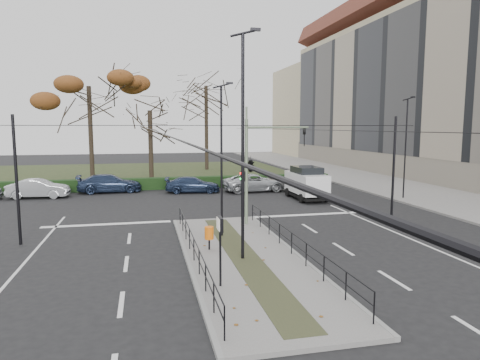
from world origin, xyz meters
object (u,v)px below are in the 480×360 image
at_px(rust_tree, 89,86).
at_px(bare_tree_center, 206,92).
at_px(info_panel, 220,232).
at_px(parked_car_third, 110,183).
at_px(litter_bin, 209,233).
at_px(parked_car_second, 38,189).
at_px(parked_car_fourth, 255,183).
at_px(streetlamp_median_near, 243,145).
at_px(streetlamp_sidewalk, 406,147).
at_px(traffic_light, 252,163).
at_px(parked_car_fifth, 193,185).
at_px(bare_tree_near, 150,116).
at_px(streetlamp_median_far, 222,159).
at_px(white_van, 306,182).

height_order(rust_tree, bare_tree_center, bare_tree_center).
height_order(info_panel, parked_car_third, info_panel).
distance_m(litter_bin, bare_tree_center, 36.45).
height_order(parked_car_second, rust_tree, rust_tree).
height_order(litter_bin, parked_car_fourth, parked_car_fourth).
bearing_deg(parked_car_fourth, parked_car_third, 74.91).
bearing_deg(rust_tree, parked_car_second, -106.07).
height_order(streetlamp_median_near, streetlamp_sidewalk, streetlamp_median_near).
xyz_separation_m(traffic_light, parked_car_fourth, (3.35, 12.22, -2.72)).
relative_size(bare_tree_center, parked_car_fifth, 3.04).
bearing_deg(parked_car_fifth, bare_tree_center, -5.30).
bearing_deg(parked_car_second, streetlamp_median_near, -143.92).
bearing_deg(info_panel, rust_tree, 103.46).
height_order(traffic_light, parked_car_fifth, traffic_light).
xyz_separation_m(info_panel, bare_tree_near, (-1.71, 29.25, 4.49)).
distance_m(info_panel, rust_tree, 32.98).
distance_m(streetlamp_median_far, bare_tree_near, 23.07).
relative_size(info_panel, rust_tree, 0.19).
bearing_deg(white_van, parked_car_fifth, 147.29).
relative_size(streetlamp_sidewalk, parked_car_fifth, 1.66).
distance_m(parked_car_fourth, white_van, 5.40).
xyz_separation_m(litter_bin, info_panel, (-0.28, -4.31, 1.13)).
height_order(parked_car_fourth, white_van, white_van).
bearing_deg(traffic_light, parked_car_third, 120.82).
bearing_deg(litter_bin, white_van, 52.69).
xyz_separation_m(bare_tree_center, bare_tree_near, (-6.98, -10.08, -3.16)).
distance_m(info_panel, white_van, 18.98).
relative_size(litter_bin, streetlamp_median_far, 0.14).
relative_size(litter_bin, parked_car_fifth, 0.22).
bearing_deg(streetlamp_median_near, rust_tree, 107.35).
bearing_deg(info_panel, white_van, 59.93).
bearing_deg(parked_car_third, streetlamp_median_far, -162.08).
xyz_separation_m(streetlamp_median_near, parked_car_second, (-11.77, 18.60, -4.01)).
xyz_separation_m(info_panel, streetlamp_median_near, (1.43, 2.75, 2.75)).
relative_size(streetlamp_median_far, bare_tree_center, 0.54).
xyz_separation_m(streetlamp_sidewalk, parked_car_fifth, (-15.05, 6.95, -3.29)).
relative_size(litter_bin, streetlamp_median_near, 0.11).
distance_m(streetlamp_median_near, streetlamp_median_far, 3.86).
bearing_deg(parked_car_second, litter_bin, -144.30).
distance_m(traffic_light, rust_tree, 25.65).
distance_m(streetlamp_median_far, white_van, 13.15).
distance_m(litter_bin, bare_tree_near, 25.64).
relative_size(streetlamp_median_near, white_van, 1.95).
bearing_deg(traffic_light, parked_car_fourth, 74.68).
bearing_deg(bare_tree_near, bare_tree_center, 55.31).
relative_size(litter_bin, parked_car_fourth, 0.19).
distance_m(info_panel, bare_tree_near, 29.64).
distance_m(streetlamp_median_far, parked_car_fifth, 15.39).
height_order(traffic_light, streetlamp_median_far, streetlamp_median_far).
distance_m(info_panel, streetlamp_median_far, 6.90).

